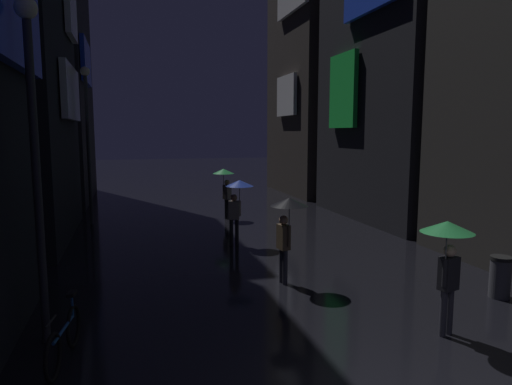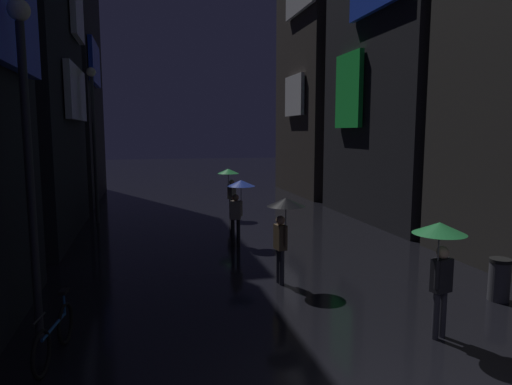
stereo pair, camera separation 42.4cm
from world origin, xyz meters
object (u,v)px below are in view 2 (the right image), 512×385
pedestrian_foreground_right_black (284,216)px  streetlamp_left_near (27,135)px  pedestrian_midstreet_centre_blue (239,194)px  trash_bin (499,279)px  bicycle_parked_at_storefront (54,335)px  streetlamp_left_far (94,129)px  pedestrian_near_crossing_green (440,248)px  pedestrian_foreground_left_green (229,180)px

pedestrian_foreground_right_black → streetlamp_left_near: bearing=-161.2°
pedestrian_midstreet_centre_blue → pedestrian_foreground_right_black: 4.14m
pedestrian_foreground_right_black → trash_bin: bearing=-26.1°
bicycle_parked_at_storefront → streetlamp_left_far: streetlamp_left_far is taller
pedestrian_near_crossing_green → bicycle_parked_at_storefront: pedestrian_near_crossing_green is taller
pedestrian_foreground_left_green → pedestrian_foreground_right_black: 8.70m
pedestrian_foreground_right_black → pedestrian_near_crossing_green: 3.85m
pedestrian_midstreet_centre_blue → bicycle_parked_at_storefront: 8.11m
pedestrian_near_crossing_green → streetlamp_left_near: 7.26m
pedestrian_near_crossing_green → streetlamp_left_far: streetlamp_left_far is taller
bicycle_parked_at_storefront → trash_bin: bearing=3.0°
pedestrian_foreground_right_black → trash_bin: size_ratio=2.28×
pedestrian_foreground_left_green → streetlamp_left_far: 5.77m
pedestrian_foreground_left_green → streetlamp_left_near: bearing=-117.2°
bicycle_parked_at_storefront → streetlamp_left_near: streetlamp_left_near is taller
pedestrian_midstreet_centre_blue → trash_bin: 7.74m
streetlamp_left_far → pedestrian_near_crossing_green: bearing=-61.4°
pedestrian_midstreet_centre_blue → pedestrian_near_crossing_green: 7.81m
pedestrian_foreground_left_green → streetlamp_left_near: 11.86m
streetlamp_left_far → streetlamp_left_near: size_ratio=1.06×
pedestrian_foreground_right_black → bicycle_parked_at_storefront: 5.45m
streetlamp_left_near → pedestrian_foreground_right_black: bearing=18.8°
pedestrian_foreground_right_black → streetlamp_left_far: 10.57m
pedestrian_midstreet_centre_blue → pedestrian_near_crossing_green: (1.95, -7.56, 0.00)m
pedestrian_foreground_right_black → trash_bin: pedestrian_foreground_right_black is taller
streetlamp_left_near → trash_bin: streetlamp_left_near is taller
pedestrian_foreground_left_green → pedestrian_near_crossing_green: (1.43, -12.13, 0.00)m
trash_bin → pedestrian_near_crossing_green: bearing=-151.7°
pedestrian_near_crossing_green → pedestrian_midstreet_centre_blue: bearing=104.5°
pedestrian_foreground_left_green → streetlamp_left_far: streetlamp_left_far is taller
streetlamp_left_far → trash_bin: size_ratio=6.60×
bicycle_parked_at_storefront → trash_bin: (8.90, 0.47, 0.08)m
pedestrian_midstreet_centre_blue → bicycle_parked_at_storefront: (-4.43, -6.68, -1.28)m
pedestrian_foreground_right_black → bicycle_parked_at_storefront: size_ratio=1.17×
pedestrian_midstreet_centre_blue → bicycle_parked_at_storefront: bearing=-123.6°
pedestrian_foreground_left_green → bicycle_parked_at_storefront: pedestrian_foreground_left_green is taller
streetlamp_left_near → bicycle_parked_at_storefront: bearing=-64.1°
pedestrian_near_crossing_green → bicycle_parked_at_storefront: 6.57m
streetlamp_left_far → pedestrian_midstreet_centre_blue: bearing=-45.4°
pedestrian_midstreet_centre_blue → streetlamp_left_near: size_ratio=0.37×
streetlamp_left_far → streetlamp_left_near: 10.75m
pedestrian_near_crossing_green → streetlamp_left_far: 14.35m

